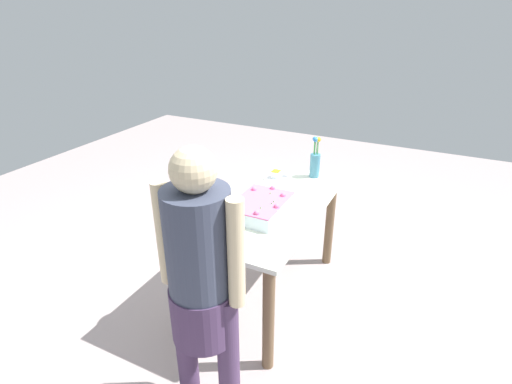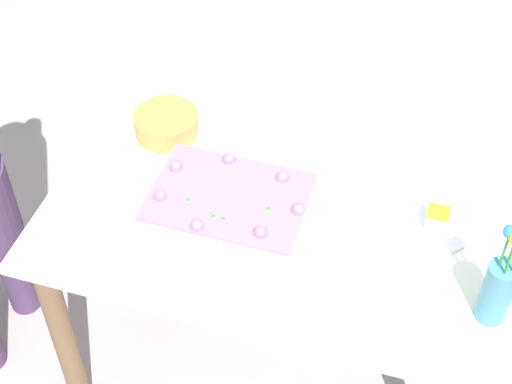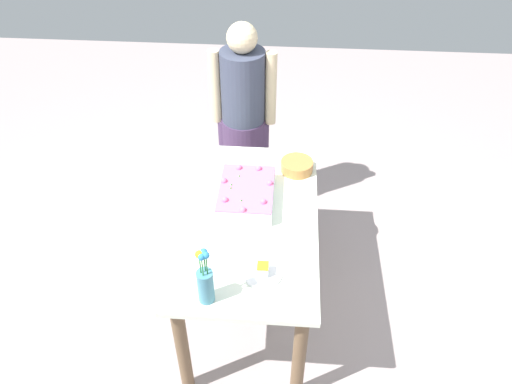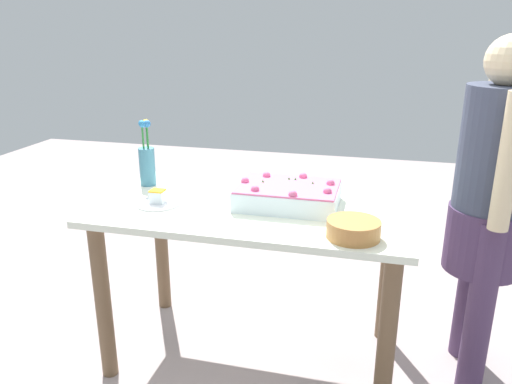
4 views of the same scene
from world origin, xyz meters
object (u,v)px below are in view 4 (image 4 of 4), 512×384
Objects in this scene: flower_vase at (147,161)px; fruit_bowl at (353,229)px; cake_knife at (200,189)px; person_standing at (491,195)px; sheet_cake at (288,195)px; serving_plate_with_slice at (158,201)px.

fruit_bowl is at bearing 158.25° from flower_vase.
person_standing is at bearing 155.40° from cake_knife.
cake_knife is 1.28m from person_standing.
sheet_cake is at bearing 142.43° from cake_knife.
sheet_cake reaches higher than fruit_bowl.
person_standing is (-1.55, 0.03, -0.04)m from flower_vase.
person_standing is (-1.38, -0.23, 0.07)m from serving_plate_with_slice.
flower_vase is (0.17, -0.25, 0.10)m from serving_plate_with_slice.
fruit_bowl is at bearing 128.20° from cake_knife.
flower_vase is at bearing -0.99° from person_standing.
sheet_cake is 1.34× the size of flower_vase.
flower_vase is at bearing -21.75° from fruit_bowl.
fruit_bowl is (-0.75, 0.40, 0.03)m from cake_knife.
person_standing is at bearing -173.52° from sheet_cake.
cake_knife is 1.15× the size of fruit_bowl.
serving_plate_with_slice reaches higher than cake_knife.
flower_vase is at bearing -56.19° from serving_plate_with_slice.
sheet_cake is at bearing 170.51° from flower_vase.
serving_plate_with_slice is 0.26m from cake_knife.
fruit_bowl is (-1.02, 0.41, -0.09)m from flower_vase.
flower_vase is 1.10m from fruit_bowl.
person_standing reaches higher than sheet_cake.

